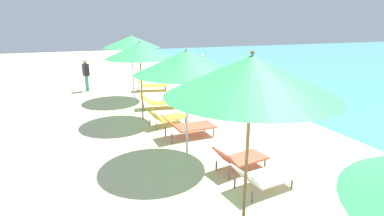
{
  "coord_description": "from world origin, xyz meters",
  "views": [
    {
      "loc": [
        -3.17,
        2.4,
        3.24
      ],
      "look_at": [
        -0.42,
        9.38,
        1.1
      ],
      "focal_mm": 28.17,
      "sensor_mm": 36.0,
      "label": 1
    }
  ],
  "objects_px": {
    "umbrella_third": "(251,76)",
    "lounger_fifth_shoreside": "(159,101)",
    "person_walking_mid": "(86,72)",
    "lounger_third_shoreside": "(262,177)",
    "lounger_fourth_shoreside": "(188,126)",
    "lounger_farthest_shoreside": "(151,84)",
    "umbrella_fifth": "(140,51)",
    "lounger_fifth_inland": "(167,117)",
    "person_walking_near": "(202,67)",
    "lounger_fourth_inland": "(240,158)",
    "umbrella_farthest": "(131,42)",
    "umbrella_fourth": "(187,62)"
  },
  "relations": [
    {
      "from": "umbrella_third",
      "to": "lounger_farthest_shoreside",
      "type": "bearing_deg",
      "value": 83.63
    },
    {
      "from": "lounger_fourth_shoreside",
      "to": "lounger_fifth_shoreside",
      "type": "height_order",
      "value": "lounger_fourth_shoreside"
    },
    {
      "from": "umbrella_farthest",
      "to": "person_walking_near",
      "type": "xyz_separation_m",
      "value": [
        3.89,
        1.52,
        -1.46
      ]
    },
    {
      "from": "lounger_farthest_shoreside",
      "to": "umbrella_farthest",
      "type": "bearing_deg",
      "value": -117.29
    },
    {
      "from": "lounger_fourth_inland",
      "to": "umbrella_farthest",
      "type": "bearing_deg",
      "value": 87.75
    },
    {
      "from": "lounger_fourth_shoreside",
      "to": "umbrella_third",
      "type": "bearing_deg",
      "value": -100.55
    },
    {
      "from": "lounger_farthest_shoreside",
      "to": "lounger_third_shoreside",
      "type": "bearing_deg",
      "value": -78.09
    },
    {
      "from": "lounger_fifth_shoreside",
      "to": "lounger_fifth_inland",
      "type": "xyz_separation_m",
      "value": [
        -0.31,
        -2.08,
        0.01
      ]
    },
    {
      "from": "umbrella_farthest",
      "to": "lounger_fourth_inland",
      "type": "bearing_deg",
      "value": -82.83
    },
    {
      "from": "lounger_fourth_shoreside",
      "to": "lounger_fifth_inland",
      "type": "distance_m",
      "value": 1.25
    },
    {
      "from": "lounger_fourth_shoreside",
      "to": "lounger_fourth_inland",
      "type": "height_order",
      "value": "lounger_fourth_shoreside"
    },
    {
      "from": "lounger_fourth_shoreside",
      "to": "lounger_fourth_inland",
      "type": "distance_m",
      "value": 2.37
    },
    {
      "from": "umbrella_fourth",
      "to": "lounger_fifth_inland",
      "type": "relative_size",
      "value": 1.99
    },
    {
      "from": "person_walking_near",
      "to": "umbrella_fourth",
      "type": "bearing_deg",
      "value": 57.05
    },
    {
      "from": "umbrella_fifth",
      "to": "person_walking_mid",
      "type": "xyz_separation_m",
      "value": [
        -1.54,
        5.41,
        -1.43
      ]
    },
    {
      "from": "umbrella_farthest",
      "to": "lounger_fifth_shoreside",
      "type": "bearing_deg",
      "value": -72.5
    },
    {
      "from": "lounger_fifth_inland",
      "to": "person_walking_mid",
      "type": "distance_m",
      "value": 6.7
    },
    {
      "from": "umbrella_farthest",
      "to": "person_walking_mid",
      "type": "relative_size",
      "value": 1.8
    },
    {
      "from": "umbrella_third",
      "to": "lounger_fifth_shoreside",
      "type": "relative_size",
      "value": 1.82
    },
    {
      "from": "umbrella_fourth",
      "to": "lounger_fifth_shoreside",
      "type": "distance_m",
      "value": 5.06
    },
    {
      "from": "lounger_third_shoreside",
      "to": "lounger_fourth_inland",
      "type": "distance_m",
      "value": 0.9
    },
    {
      "from": "umbrella_fourth",
      "to": "lounger_farthest_shoreside",
      "type": "xyz_separation_m",
      "value": [
        1.01,
        7.76,
        -2.05
      ]
    },
    {
      "from": "lounger_third_shoreside",
      "to": "umbrella_fourth",
      "type": "xyz_separation_m",
      "value": [
        -0.88,
        1.95,
        2.09
      ]
    },
    {
      "from": "umbrella_fifth",
      "to": "person_walking_mid",
      "type": "relative_size",
      "value": 1.74
    },
    {
      "from": "lounger_fifth_shoreside",
      "to": "lounger_farthest_shoreside",
      "type": "bearing_deg",
      "value": 90.96
    },
    {
      "from": "umbrella_fourth",
      "to": "person_walking_near",
      "type": "height_order",
      "value": "umbrella_fourth"
    },
    {
      "from": "person_walking_near",
      "to": "person_walking_mid",
      "type": "height_order",
      "value": "person_walking_near"
    },
    {
      "from": "lounger_farthest_shoreside",
      "to": "umbrella_fourth",
      "type": "bearing_deg",
      "value": -84.76
    },
    {
      "from": "umbrella_fifth",
      "to": "lounger_farthest_shoreside",
      "type": "relative_size",
      "value": 1.68
    },
    {
      "from": "umbrella_farthest",
      "to": "person_walking_near",
      "type": "bearing_deg",
      "value": 21.36
    },
    {
      "from": "umbrella_fourth",
      "to": "person_walking_near",
      "type": "bearing_deg",
      "value": 64.43
    },
    {
      "from": "lounger_fourth_inland",
      "to": "lounger_fifth_inland",
      "type": "distance_m",
      "value": 3.61
    },
    {
      "from": "person_walking_mid",
      "to": "lounger_third_shoreside",
      "type": "bearing_deg",
      "value": 86.17
    },
    {
      "from": "lounger_fourth_shoreside",
      "to": "lounger_farthest_shoreside",
      "type": "relative_size",
      "value": 0.96
    },
    {
      "from": "umbrella_third",
      "to": "lounger_farthest_shoreside",
      "type": "height_order",
      "value": "umbrella_third"
    },
    {
      "from": "lounger_fourth_shoreside",
      "to": "umbrella_farthest",
      "type": "relative_size",
      "value": 0.55
    },
    {
      "from": "umbrella_third",
      "to": "umbrella_fourth",
      "type": "height_order",
      "value": "umbrella_third"
    },
    {
      "from": "umbrella_farthest",
      "to": "umbrella_fourth",
      "type": "bearing_deg",
      "value": -89.47
    },
    {
      "from": "person_walking_near",
      "to": "lounger_farthest_shoreside",
      "type": "bearing_deg",
      "value": -2.52
    },
    {
      "from": "umbrella_fifth",
      "to": "person_walking_near",
      "type": "relative_size",
      "value": 1.62
    },
    {
      "from": "lounger_fourth_shoreside",
      "to": "lounger_farthest_shoreside",
      "type": "xyz_separation_m",
      "value": [
        0.51,
        6.48,
        -0.04
      ]
    },
    {
      "from": "umbrella_third",
      "to": "lounger_fourth_inland",
      "type": "distance_m",
      "value": 3.18
    },
    {
      "from": "umbrella_third",
      "to": "lounger_third_shoreside",
      "type": "relative_size",
      "value": 2.22
    },
    {
      "from": "lounger_fifth_inland",
      "to": "person_walking_near",
      "type": "relative_size",
      "value": 0.82
    },
    {
      "from": "umbrella_fourth",
      "to": "lounger_fifth_inland",
      "type": "distance_m",
      "value": 3.26
    },
    {
      "from": "lounger_fifth_shoreside",
      "to": "lounger_fifth_inland",
      "type": "relative_size",
      "value": 1.17
    },
    {
      "from": "lounger_fifth_inland",
      "to": "umbrella_third",
      "type": "bearing_deg",
      "value": -106.37
    },
    {
      "from": "lounger_fourth_shoreside",
      "to": "person_walking_near",
      "type": "bearing_deg",
      "value": 62.32
    },
    {
      "from": "umbrella_third",
      "to": "lounger_fourth_shoreside",
      "type": "bearing_deg",
      "value": 80.81
    },
    {
      "from": "umbrella_farthest",
      "to": "person_walking_near",
      "type": "height_order",
      "value": "umbrella_farthest"
    }
  ]
}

